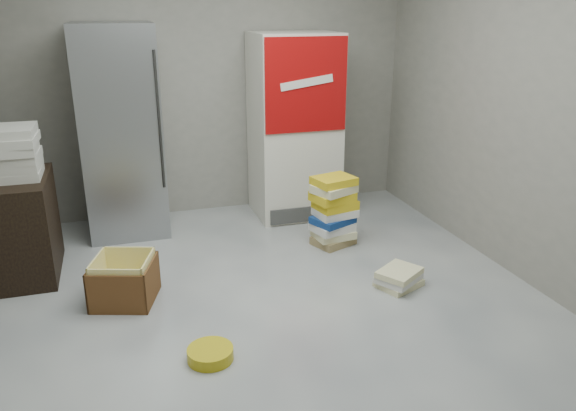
% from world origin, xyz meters
% --- Properties ---
extents(ground, '(5.00, 5.00, 0.00)m').
position_xyz_m(ground, '(0.00, 0.00, 0.00)').
color(ground, '#BABAB6').
rests_on(ground, ground).
extents(room_shell, '(4.04, 5.04, 2.82)m').
position_xyz_m(room_shell, '(0.00, 0.00, 1.80)').
color(room_shell, gray).
rests_on(room_shell, ground).
extents(steel_fridge, '(0.70, 0.72, 1.90)m').
position_xyz_m(steel_fridge, '(-0.90, 2.13, 0.95)').
color(steel_fridge, '#ABAFB4').
rests_on(steel_fridge, ground).
extents(coke_cooler, '(0.80, 0.73, 1.80)m').
position_xyz_m(coke_cooler, '(0.75, 2.12, 0.90)').
color(coke_cooler, silver).
rests_on(coke_cooler, ground).
extents(wood_shelf, '(0.50, 0.80, 0.80)m').
position_xyz_m(wood_shelf, '(-1.73, 1.40, 0.40)').
color(wood_shelf, black).
rests_on(wood_shelf, ground).
extents(supply_box_stack, '(0.42, 0.43, 0.39)m').
position_xyz_m(supply_box_stack, '(-1.72, 1.41, 0.99)').
color(supply_box_stack, beige).
rests_on(supply_box_stack, wood_shelf).
extents(phonebook_stack_main, '(0.44, 0.41, 0.64)m').
position_xyz_m(phonebook_stack_main, '(0.82, 1.21, 0.32)').
color(phonebook_stack_main, '#8E794E').
rests_on(phonebook_stack_main, ground).
extents(phonebook_stack_side, '(0.41, 0.40, 0.15)m').
position_xyz_m(phonebook_stack_side, '(1.02, 0.32, 0.07)').
color(phonebook_stack_side, beige).
rests_on(phonebook_stack_side, ground).
extents(cardboard_box, '(0.53, 0.53, 0.34)m').
position_xyz_m(cardboard_box, '(-0.99, 0.71, 0.14)').
color(cardboard_box, yellow).
rests_on(cardboard_box, ground).
extents(bucket_lid, '(0.36, 0.36, 0.08)m').
position_xyz_m(bucket_lid, '(-0.52, -0.19, 0.04)').
color(bucket_lid, gold).
rests_on(bucket_lid, ground).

